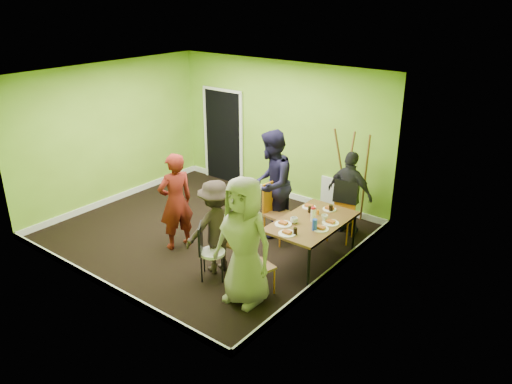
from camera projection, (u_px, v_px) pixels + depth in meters
ground at (207, 232)px, 8.98m from camera, size 5.00×5.00×0.00m
room_walls at (205, 180)px, 8.65m from camera, size 5.04×4.54×2.82m
dining_table at (312, 224)px, 7.72m from camera, size 0.90×1.50×0.75m
chair_left_far at (276, 208)px, 8.55m from camera, size 0.48×0.48×1.04m
chair_left_near at (235, 238)px, 7.72m from camera, size 0.38×0.38×0.89m
chair_back_end at (345, 198)px, 8.61m from camera, size 0.50×0.56×1.02m
chair_front_end at (254, 263)px, 6.98m from camera, size 0.46×0.46×0.91m
chair_bentwood at (208, 249)px, 7.43m from camera, size 0.48×0.47×0.88m
easel at (351, 178)px, 9.02m from camera, size 0.72×0.67×1.79m
plate_near_left at (309, 207)px, 8.16m from camera, size 0.23×0.23×0.01m
plate_near_right at (283, 224)px, 7.57m from camera, size 0.26×0.26×0.01m
plate_far_back at (329, 209)px, 8.08m from camera, size 0.22×0.22×0.01m
plate_far_front at (287, 234)px, 7.28m from camera, size 0.26×0.26×0.01m
plate_wall_back at (330, 223)px, 7.61m from camera, size 0.26×0.26×0.01m
plate_wall_front at (320, 229)px, 7.42m from camera, size 0.25×0.25×0.01m
thermos at (313, 215)px, 7.65m from camera, size 0.07×0.07×0.21m
blue_bottle at (315, 225)px, 7.36m from camera, size 0.07×0.07×0.18m
orange_bottle at (318, 212)px, 7.89m from camera, size 0.04×0.04×0.08m
glass_mid at (310, 209)px, 7.96m from camera, size 0.06×0.06×0.10m
glass_back at (331, 208)px, 8.00m from camera, size 0.07×0.07×0.10m
glass_front at (295, 231)px, 7.26m from camera, size 0.06×0.06×0.10m
cup_a at (294, 220)px, 7.61m from camera, size 0.12×0.12×0.09m
cup_b at (325, 218)px, 7.69m from camera, size 0.10×0.10×0.09m
person_standing at (176, 202)px, 8.19m from camera, size 0.56×0.70×1.66m
person_left_far at (271, 184)px, 8.60m from camera, size 1.01×1.12×1.89m
person_left_near at (216, 227)px, 7.53m from camera, size 0.89×1.09×1.48m
person_back_end at (350, 193)px, 8.69m from camera, size 0.92×0.46×1.51m
person_front_end at (244, 241)px, 6.71m from camera, size 0.92×0.61×1.84m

